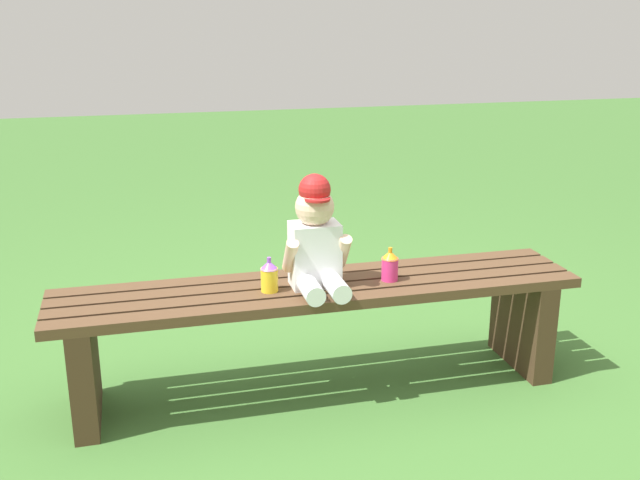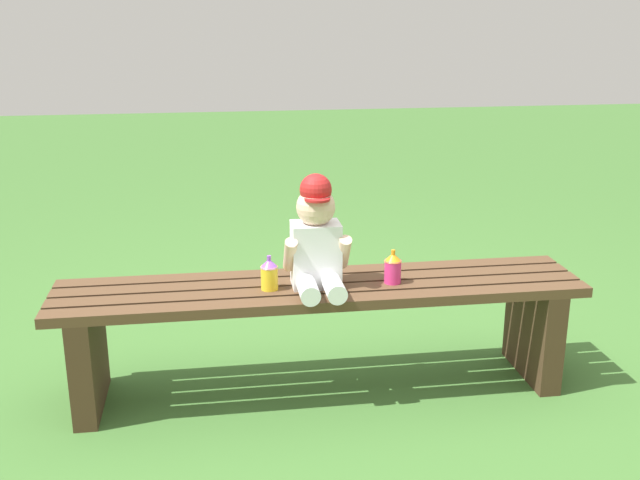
% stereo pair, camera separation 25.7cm
% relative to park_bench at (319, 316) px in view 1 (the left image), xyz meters
% --- Properties ---
extents(ground_plane, '(16.00, 16.00, 0.00)m').
position_rel_park_bench_xyz_m(ground_plane, '(0.00, -0.00, -0.29)').
color(ground_plane, '#3D6B2D').
extents(park_bench, '(1.89, 0.37, 0.42)m').
position_rel_park_bench_xyz_m(park_bench, '(0.00, 0.00, 0.00)').
color(park_bench, '#513823').
rests_on(park_bench, ground_plane).
extents(child_figure, '(0.23, 0.27, 0.40)m').
position_rel_park_bench_xyz_m(child_figure, '(-0.02, -0.03, 0.30)').
color(child_figure, white).
rests_on(child_figure, park_bench).
extents(sippy_cup_left, '(0.06, 0.06, 0.12)m').
position_rel_park_bench_xyz_m(sippy_cup_left, '(-0.18, -0.03, 0.18)').
color(sippy_cup_left, yellow).
rests_on(sippy_cup_left, park_bench).
extents(sippy_cup_right, '(0.06, 0.06, 0.12)m').
position_rel_park_bench_xyz_m(sippy_cup_right, '(0.26, -0.03, 0.18)').
color(sippy_cup_right, '#E5337F').
rests_on(sippy_cup_right, park_bench).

